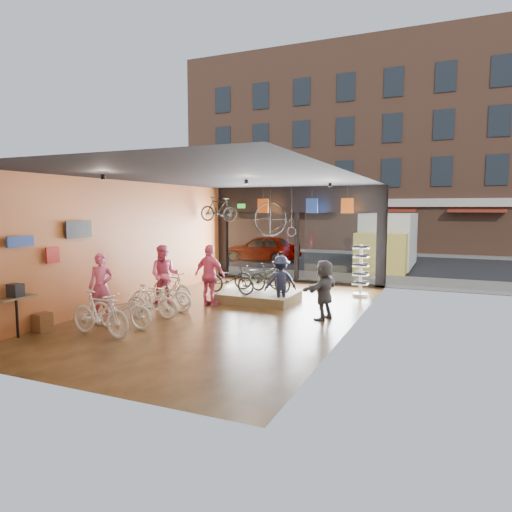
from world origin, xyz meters
The scene contains 34 objects.
ground_plane centered at (0.00, 0.00, -0.02)m, with size 7.00×12.00×0.04m, color black.
ceiling centered at (0.00, 0.00, 3.82)m, with size 7.00×12.00×0.04m, color black.
wall_left centered at (-3.52, 0.00, 1.90)m, with size 0.04×12.00×3.80m, color #B05426.
wall_right centered at (3.52, 0.00, 1.90)m, with size 0.04×12.00×3.80m, color beige.
wall_back centered at (0.00, -6.02, 1.90)m, with size 7.00×0.04×3.80m, color beige.
storefront centered at (0.00, 6.00, 1.90)m, with size 7.00×0.26×3.80m, color black, non-canonical shape.
exit_sign centered at (-2.40, 5.88, 3.05)m, with size 0.35×0.06×0.18m, color #198C26.
street_road centered at (0.00, 15.00, -0.01)m, with size 30.00×18.00×0.02m, color black.
sidewalk_near centered at (0.00, 7.20, 0.06)m, with size 30.00×2.40×0.12m, color slate.
sidewalk_far centered at (0.00, 19.00, 0.06)m, with size 30.00×2.00×0.12m, color slate.
opposite_building centered at (0.00, 21.50, 7.00)m, with size 26.00×5.00×14.00m, color brown.
street_car centered at (-4.01, 12.00, 0.73)m, with size 1.72×4.27×1.45m, color gray.
box_truck centered at (2.88, 11.00, 1.35)m, with size 2.29×6.86×2.70m, color silver, non-canonical shape.
floor_bike_1 centered at (-1.70, -3.37, 0.53)m, with size 0.50×1.77×1.06m, color beige.
floor_bike_2 centered at (-1.76, -2.59, 0.48)m, with size 0.63×1.81×0.95m, color beige.
floor_bike_3 centered at (-1.66, -1.44, 0.45)m, with size 0.43×1.51×0.91m, color beige.
floor_bike_4 centered at (-1.89, -0.66, 0.48)m, with size 0.63×1.82×0.96m, color beige.
floor_bike_5 centered at (-2.11, 0.17, 0.54)m, with size 0.50×1.78×1.07m, color beige.
display_platform centered at (0.12, 1.70, 0.15)m, with size 2.40×1.80×0.30m, color #493922.
display_bike_left centered at (-0.59, 1.17, 0.75)m, with size 0.59×1.69×0.89m, color black.
display_bike_mid centered at (0.48, 1.83, 0.75)m, with size 0.43×1.51×0.91m, color black.
display_bike_right centered at (0.01, 2.16, 0.75)m, with size 0.59×1.70×0.89m, color black.
customer_0 centered at (-2.72, -2.18, 0.90)m, with size 0.65×0.43×1.79m, color #CC4C72.
customer_1 centered at (-2.34, 0.14, 0.92)m, with size 0.90×0.70×1.84m, color #CC4C72.
customer_2 centered at (-0.97, 0.55, 0.93)m, with size 1.10×0.46×1.87m, color #CC4C72.
customer_3 centered at (1.05, 1.27, 0.77)m, with size 0.99×0.57×1.54m, color #161C33.
customer_5 centered at (2.65, 0.26, 0.80)m, with size 1.49×0.47×1.60m, color #3F3F44.
sunglasses_rack centered at (2.95, 3.89, 0.87)m, with size 0.51×0.42×1.74m, color white, non-canonical shape.
wall_merch centered at (-3.38, -3.50, 1.30)m, with size 0.40×2.40×2.60m, color navy, non-canonical shape.
penny_farthing centered at (-0.33, 4.56, 2.50)m, with size 1.61×0.06×1.29m, color black, non-canonical shape.
hung_bike centered at (-2.60, 4.20, 2.93)m, with size 0.45×1.58×0.95m, color black.
jersey_left centered at (-1.15, 5.20, 3.05)m, with size 0.45×0.03×0.55m, color #CC5919.
jersey_mid centered at (0.84, 5.20, 3.05)m, with size 0.45×0.03×0.55m, color #1E3F99.
jersey_right centered at (2.17, 5.20, 3.05)m, with size 0.45×0.03×0.55m, color #CC5919.
Camera 1 is at (5.71, -11.45, 2.96)m, focal length 32.00 mm.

